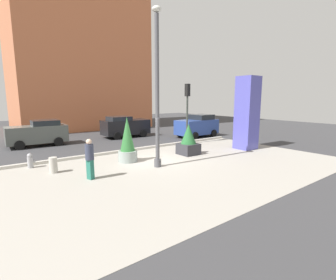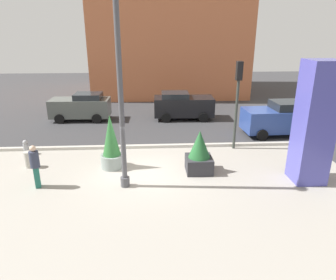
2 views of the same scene
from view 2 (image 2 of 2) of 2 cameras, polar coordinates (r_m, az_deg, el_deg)
The scene contains 14 objects.
ground_plane at distance 17.16m, azimuth -4.40°, elevation -0.40°, with size 60.00×60.00×0.00m, color #38383A.
plaza_pavement at distance 11.71m, azimuth -4.83°, elevation -10.52°, with size 18.00×10.00×0.02m, color #9E998E.
curb_strip at distance 16.31m, azimuth -4.45°, elevation -1.19°, with size 18.00×0.24×0.16m, color #B7B2A8.
lamp_post at distance 11.28m, azimuth -8.80°, elevation 8.51°, with size 0.44×0.44×7.65m.
art_pillar_blue at distance 13.29m, azimuth 25.49°, elevation 2.73°, with size 1.22×1.22×4.88m, color #4C4CAD.
potted_plant_curbside at distance 13.35m, azimuth 5.82°, elevation -2.48°, with size 1.13×1.13×1.89m.
potted_plant_by_pillar at distance 13.85m, azimuth -10.47°, elevation -0.91°, with size 1.03×1.03×2.46m.
fire_hydrant at distance 16.90m, azimuth -24.85°, elevation -1.23°, with size 0.36×0.26×0.75m.
concrete_bollard at distance 15.25m, azimuth -24.45°, elevation -3.33°, with size 0.36×0.36×0.75m, color #B2ADA3.
traffic_light_corner at distance 15.78m, azimuth 12.81°, elevation 8.83°, with size 0.28×0.42×4.48m.
car_far_lane at distance 22.00m, azimuth -15.79°, elevation 5.97°, with size 4.01×2.02×1.86m.
car_passing_lane at distance 19.24m, azimuth 19.69°, elevation 3.80°, with size 3.94×2.24×1.99m.
car_curb_west at distance 21.52m, azimuth 2.77°, elevation 6.44°, with size 4.11×2.14×1.87m.
pedestrian_on_sidewalk at distance 12.98m, azimuth -23.43°, elevation -4.18°, with size 0.45×0.45×1.76m.
Camera 2 is at (0.39, -12.12, 5.88)m, focal length 32.86 mm.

